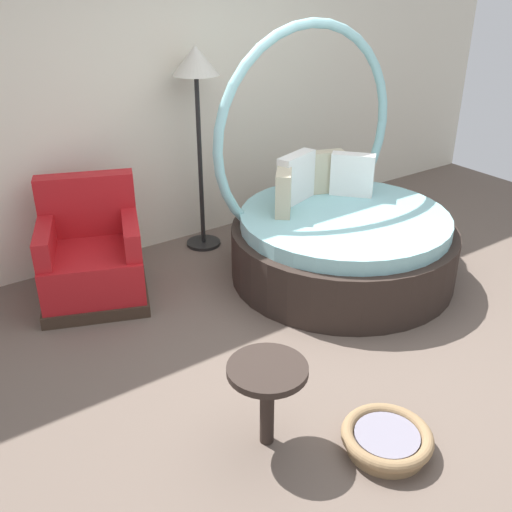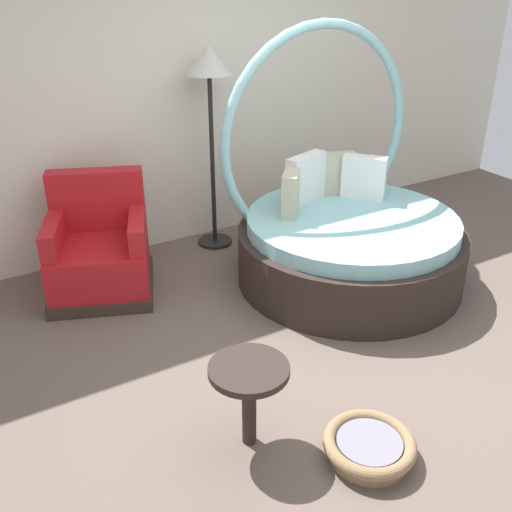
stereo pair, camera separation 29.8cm
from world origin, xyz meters
name	(u,v)px [view 1 (the left image)]	position (x,y,z in m)	size (l,w,h in m)	color
ground_plane	(342,342)	(0.00, 0.00, -0.01)	(8.00, 8.00, 0.02)	#66564C
back_wall	(179,74)	(0.00, 2.28, 1.54)	(8.00, 0.12, 3.08)	silver
round_daybed	(337,231)	(0.65, 0.81, 0.40)	(1.88, 1.88, 2.05)	#2D231E
red_armchair	(92,258)	(-1.20, 1.63, 0.33)	(1.03, 1.03, 0.94)	#38281E
pet_basket	(387,439)	(-0.52, -0.92, 0.07)	(0.51, 0.51, 0.13)	#8E704C
side_table	(267,381)	(-1.02, -0.48, 0.43)	(0.44, 0.44, 0.52)	#2D231E
floor_lamp	(196,81)	(-0.01, 1.95, 1.53)	(0.40, 0.40, 1.82)	black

